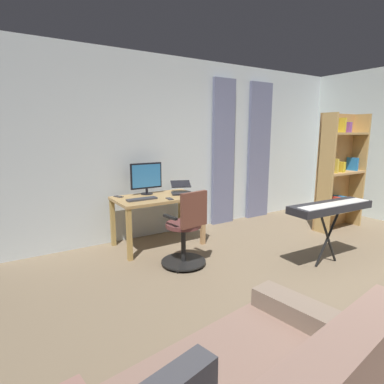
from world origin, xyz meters
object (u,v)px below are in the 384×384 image
Objects in this scene: desk at (158,203)px; cell_phone_by_monitor at (170,199)px; office_chair at (186,231)px; computer_monitor at (146,177)px; cell_phone_face_up at (119,197)px; piano_keyboard at (331,208)px; laptop at (181,190)px; bookshelf at (338,172)px; computer_keyboard at (142,199)px.

cell_phone_by_monitor reaches higher than desk.
office_chair is 0.69m from cell_phone_by_monitor.
computer_monitor reaches higher than cell_phone_face_up.
piano_keyboard is at bearing -38.53° from office_chair.
laptop is at bearing 153.52° from computer_monitor.
piano_keyboard is at bearing 144.39° from laptop.
office_chair is at bearing 86.65° from cell_phone_by_monitor.
bookshelf is (-2.97, 0.87, 0.34)m from desk.
computer_keyboard is at bearing 32.33° from laptop.
computer_keyboard is 0.70m from laptop.
laptop is (-0.69, -0.11, 0.04)m from computer_keyboard.
cell_phone_face_up is at bearing -18.20° from bookshelf.
piano_keyboard is (-1.49, 1.76, 0.10)m from desk.
cell_phone_by_monitor is (-0.35, 0.15, -0.01)m from computer_keyboard.
piano_keyboard is (-1.97, 2.03, -0.01)m from cell_phone_face_up.
bookshelf reaches higher than computer_monitor.
cell_phone_by_monitor is 1.00× the size of cell_phone_face_up.
cell_phone_face_up is (0.55, -0.52, 0.00)m from cell_phone_by_monitor.
laptop reaches higher than desk.
computer_keyboard is at bearing 18.52° from desk.
office_chair is 6.68× the size of cell_phone_face_up.
desk is at bearing -46.98° from piano_keyboard.
laptop is 0.23× the size of bookshelf.
laptop is 0.44m from cell_phone_by_monitor.
laptop is 3.06× the size of cell_phone_face_up.
computer_monitor is at bearing 155.91° from cell_phone_face_up.
laptop is (-0.45, -0.88, 0.33)m from office_chair.
computer_monitor is (0.06, -0.25, 0.36)m from desk.
cell_phone_face_up is (0.43, -0.02, -0.25)m from computer_monitor.
laptop is at bearing -177.64° from desk.
computer_monitor is 0.48m from computer_keyboard.
cell_phone_by_monitor is at bearing 72.24° from office_chair.
computer_monitor reaches higher than piano_keyboard.
piano_keyboard reaches higher than desk.
bookshelf is at bearing -8.25° from office_chair.
cell_phone_by_monitor is at bearing 156.37° from computer_keyboard.
desk is 0.57m from cell_phone_face_up.
laptop reaches higher than computer_keyboard.
piano_keyboard reaches higher than cell_phone_face_up.
cell_phone_by_monitor is 0.76m from cell_phone_face_up.
computer_monitor is at bearing -49.60° from piano_keyboard.
computer_monitor is at bearing -76.82° from desk.
desk is at bearing -69.70° from cell_phone_by_monitor.
piano_keyboard is at bearing 113.10° from cell_phone_face_up.
computer_monitor reaches higher than laptop.
office_chair is at bearing 86.26° from laptop.
computer_monitor is at bearing -123.49° from computer_keyboard.
computer_keyboard reaches higher than cell_phone_by_monitor.
bookshelf is at bearing 140.72° from cell_phone_face_up.
cell_phone_by_monitor is 0.07× the size of bookshelf.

